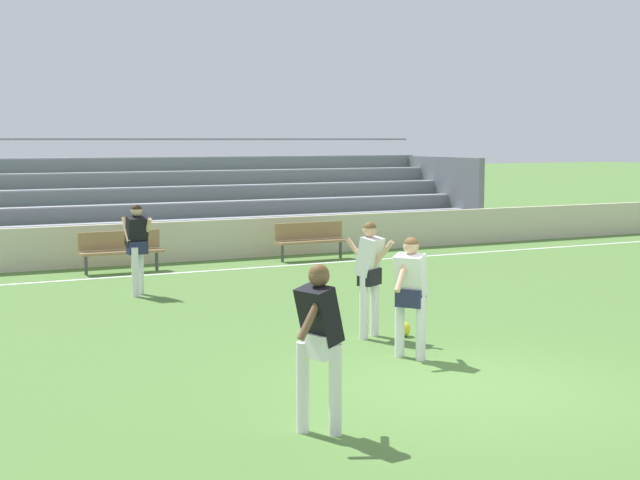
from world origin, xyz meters
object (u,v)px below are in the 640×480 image
object	(u,v)px
bench_far_right	(121,247)
player_dark_overlapping	(137,241)
bench_near_bin	(310,237)
player_dark_deep_cover	(319,333)
player_white_challenging	(369,269)
player_white_wide_right	(411,287)
soccer_ball	(403,329)
bleacher_stand	(25,204)

from	to	relation	value
bench_far_right	player_dark_overlapping	distance (m)	3.18
bench_near_bin	player_dark_deep_cover	size ratio (longest dim) A/B	1.06
player_white_challenging	player_white_wide_right	bearing A→B (deg)	-96.36
player_dark_deep_cover	player_white_challenging	bearing A→B (deg)	53.96
bench_near_bin	player_dark_deep_cover	distance (m)	13.08
player_dark_deep_cover	soccer_ball	distance (m)	4.72
player_white_challenging	player_dark_deep_cover	distance (m)	4.45
player_white_challenging	player_dark_overlapping	bearing A→B (deg)	112.18
player_dark_deep_cover	bleacher_stand	bearing A→B (deg)	91.22
bench_far_right	player_white_wide_right	world-z (taller)	player_white_wide_right
bench_far_right	player_white_challenging	bearing A→B (deg)	-78.96
bleacher_stand	bench_near_bin	size ratio (longest dim) A/B	14.07
player_white_challenging	player_dark_overlapping	world-z (taller)	player_white_challenging
player_dark_deep_cover	bench_near_bin	bearing A→B (deg)	64.41
player_white_challenging	player_dark_overlapping	size ratio (longest dim) A/B	1.00
player_dark_overlapping	soccer_ball	bearing A→B (deg)	-64.01
bench_near_bin	player_white_wide_right	size ratio (longest dim) A/B	1.11
bench_far_right	player_dark_deep_cover	distance (m)	11.84
player_dark_overlapping	player_dark_deep_cover	size ratio (longest dim) A/B	1.00
bleacher_stand	player_white_challenging	world-z (taller)	bleacher_stand
bleacher_stand	bench_far_right	xyz separation A→B (m)	(1.36, -4.18, -0.72)
player_white_wide_right	soccer_ball	world-z (taller)	player_white_wide_right
player_dark_deep_cover	bench_far_right	bearing A→B (deg)	85.05
soccer_ball	bench_far_right	bearing A→B (deg)	104.00
bench_near_bin	player_white_challenging	size ratio (longest dim) A/B	1.05
player_white_challenging	player_white_wide_right	xyz separation A→B (m)	(-0.15, -1.36, -0.06)
bench_far_right	soccer_ball	world-z (taller)	bench_far_right
bleacher_stand	bench_near_bin	xyz separation A→B (m)	(5.98, -4.18, -0.72)
player_white_challenging	soccer_ball	xyz separation A→B (m)	(0.49, -0.16, -0.91)
soccer_ball	player_white_challenging	bearing A→B (deg)	161.35
bleacher_stand	player_white_wide_right	distance (m)	14.02
bench_near_bin	player_dark_deep_cover	world-z (taller)	player_dark_deep_cover
bleacher_stand	player_dark_deep_cover	size ratio (longest dim) A/B	14.91
player_dark_overlapping	soccer_ball	xyz separation A→B (m)	(2.55, -5.24, -0.91)
player_dark_deep_cover	soccer_ball	size ratio (longest dim) A/B	7.72
player_white_wide_right	player_dark_overlapping	xyz separation A→B (m)	(-1.92, 6.44, 0.06)
player_white_challenging	bench_near_bin	bearing A→B (deg)	69.71
bench_near_bin	player_white_challenging	xyz separation A→B (m)	(-3.03, -8.19, 0.48)
bench_near_bin	bench_far_right	size ratio (longest dim) A/B	1.00
bleacher_stand	player_white_wide_right	size ratio (longest dim) A/B	15.58
player_white_challenging	bench_far_right	bearing A→B (deg)	101.04
bench_far_right	soccer_ball	bearing A→B (deg)	-76.00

